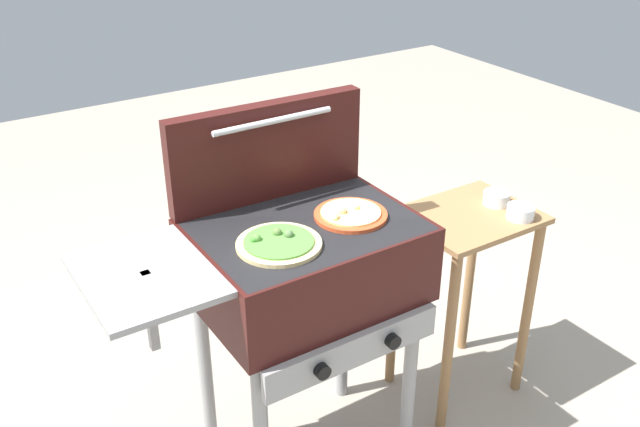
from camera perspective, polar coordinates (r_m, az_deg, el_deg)
name	(u,v)px	position (r m, az deg, el deg)	size (l,w,h in m)	color
grill	(303,269)	(2.12, -1.40, -4.42)	(0.96, 0.53, 0.90)	#38110F
grill_lid_open	(267,151)	(2.16, -4.22, 4.99)	(0.63, 0.09, 0.30)	#38110F
pizza_cheese	(350,214)	(2.09, 2.44, -0.07)	(0.22, 0.22, 0.03)	#C64723
pizza_veggie	(278,243)	(1.94, -3.33, -2.36)	(0.23, 0.23, 0.04)	#E0C17F
prep_table	(464,267)	(2.60, 11.42, -4.17)	(0.44, 0.36, 0.75)	olive
topping_bowl_near	(496,198)	(2.57, 13.86, 1.17)	(0.09, 0.09, 0.04)	silver
topping_bowl_far	(520,213)	(2.50, 15.67, 0.07)	(0.09, 0.09, 0.04)	silver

